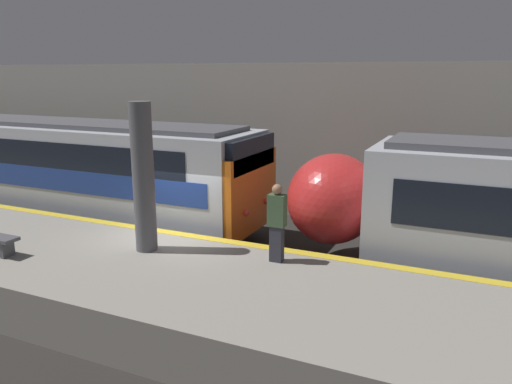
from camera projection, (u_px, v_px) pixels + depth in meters
ground_plane at (176, 268)px, 13.36m from camera, size 120.00×120.00×0.00m
platform at (121, 280)px, 11.30m from camera, size 40.00×4.37×1.06m
station_rear_barrier at (267, 140)px, 18.17m from camera, size 50.00×0.15×5.45m
support_pillar_near at (143, 178)px, 11.35m from camera, size 0.50×0.50×3.45m
person_waiting at (277, 221)px, 10.81m from camera, size 0.38×0.24×1.74m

